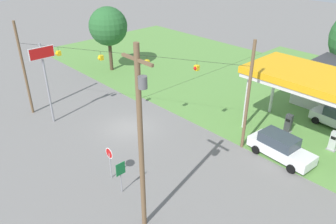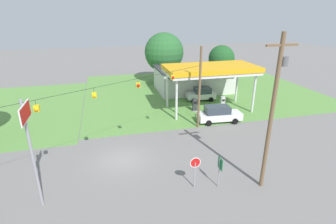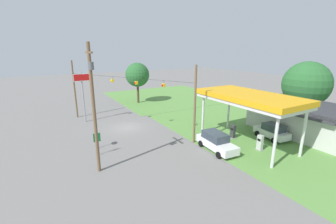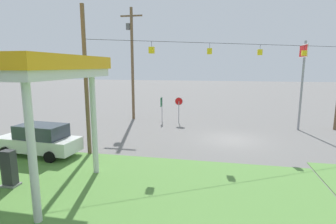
% 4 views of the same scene
% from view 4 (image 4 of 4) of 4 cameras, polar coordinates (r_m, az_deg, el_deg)
% --- Properties ---
extents(ground_plane, '(160.00, 160.00, 0.00)m').
position_cam_4_polar(ground_plane, '(20.11, 13.70, -5.90)').
color(ground_plane, slate).
extents(fuel_pump_near, '(0.71, 0.56, 1.70)m').
position_cam_4_polar(fuel_pump_near, '(14.01, -31.26, -10.66)').
color(fuel_pump_near, gray).
rests_on(fuel_pump_near, ground).
extents(car_at_pumps_front, '(5.19, 2.39, 1.93)m').
position_cam_4_polar(car_at_pumps_front, '(17.81, -26.19, -5.44)').
color(car_at_pumps_front, white).
rests_on(car_at_pumps_front, ground).
extents(stop_sign_roadside, '(0.80, 0.08, 2.50)m').
position_cam_4_polar(stop_sign_roadside, '(24.98, 2.37, 1.70)').
color(stop_sign_roadside, '#99999E').
rests_on(stop_sign_roadside, ground).
extents(stop_sign_overhead, '(0.22, 2.21, 7.44)m').
position_cam_4_polar(stop_sign_overhead, '(24.58, 27.27, 8.54)').
color(stop_sign_overhead, gray).
rests_on(stop_sign_overhead, ground).
extents(route_sign, '(0.10, 0.70, 2.40)m').
position_cam_4_polar(route_sign, '(25.66, -1.39, 1.69)').
color(route_sign, gray).
rests_on(route_sign, ground).
extents(utility_pole_main, '(2.20, 0.44, 11.02)m').
position_cam_4_polar(utility_pole_main, '(26.92, -7.86, 11.42)').
color(utility_pole_main, brown).
rests_on(utility_pole_main, ground).
extents(signal_span_gantry, '(17.85, 10.24, 8.90)m').
position_cam_4_polar(signal_span_gantry, '(19.39, 14.30, 8.03)').
color(signal_span_gantry, brown).
rests_on(signal_span_gantry, ground).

